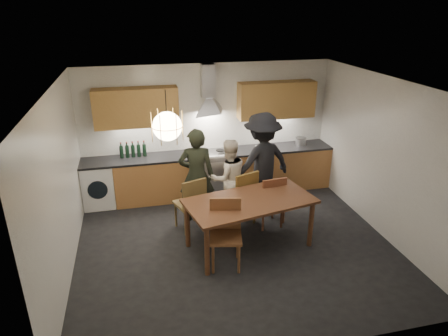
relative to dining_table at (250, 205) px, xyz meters
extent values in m
plane|color=black|center=(-0.21, 0.08, -0.73)|extent=(5.00, 5.00, 0.00)
cube|color=white|center=(-0.21, 2.33, 0.57)|extent=(5.00, 0.02, 2.60)
cube|color=white|center=(-0.21, -2.17, 0.57)|extent=(5.00, 0.02, 2.60)
cube|color=white|center=(-2.71, 0.08, 0.57)|extent=(0.02, 4.50, 2.60)
cube|color=white|center=(2.29, 0.08, 0.57)|extent=(0.02, 4.50, 2.60)
cube|color=silver|center=(-0.21, 0.08, 1.87)|extent=(5.00, 4.50, 0.02)
cube|color=tan|center=(-1.39, 2.03, -0.30)|extent=(1.45, 0.60, 0.86)
cube|color=tan|center=(1.26, 2.03, -0.30)|extent=(2.05, 0.60, 0.86)
cube|color=white|center=(-2.41, 2.03, -0.31)|extent=(0.58, 0.58, 0.85)
cube|color=black|center=(-1.69, 2.03, 0.15)|extent=(2.05, 0.62, 0.04)
cube|color=black|center=(1.26, 2.03, 0.15)|extent=(2.05, 0.62, 0.04)
cube|color=silver|center=(-0.21, 2.03, -0.33)|extent=(0.90, 0.60, 0.80)
cube|color=black|center=(-0.21, 1.74, -0.35)|extent=(0.78, 0.02, 0.42)
cube|color=slate|center=(-0.21, 2.03, 0.11)|extent=(0.90, 0.60, 0.08)
cube|color=silver|center=(-0.21, 1.77, 0.17)|extent=(0.90, 0.08, 0.04)
cube|color=tan|center=(-1.59, 2.15, 1.13)|extent=(1.55, 0.35, 0.72)
cube|color=tan|center=(1.16, 2.15, 1.13)|extent=(1.55, 0.35, 0.72)
cube|color=silver|center=(-0.21, 2.20, 1.56)|extent=(0.26, 0.22, 0.62)
cylinder|color=black|center=(-1.21, -0.02, 1.62)|extent=(0.01, 0.01, 0.50)
sphere|color=#FFE0A5|center=(-1.21, -0.02, 1.37)|extent=(0.40, 0.40, 0.40)
torus|color=gold|center=(-1.21, -0.02, 1.37)|extent=(0.43, 0.43, 0.01)
cube|color=brown|center=(0.00, 0.00, 0.07)|extent=(2.13, 1.36, 0.04)
cylinder|color=brown|center=(-0.79, -0.58, -0.34)|extent=(0.08, 0.08, 0.79)
cylinder|color=brown|center=(-0.96, 0.21, -0.34)|extent=(0.08, 0.08, 0.79)
cylinder|color=brown|center=(0.96, -0.21, -0.34)|extent=(0.08, 0.08, 0.79)
cylinder|color=brown|center=(0.79, 0.58, -0.34)|extent=(0.08, 0.08, 0.79)
cube|color=brown|center=(-0.84, 0.77, -0.26)|extent=(0.57, 0.57, 0.04)
cube|color=brown|center=(-0.78, 0.58, 0.00)|extent=(0.43, 0.19, 0.49)
cylinder|color=brown|center=(-0.74, 1.00, -0.51)|extent=(0.04, 0.04, 0.45)
cylinder|color=brown|center=(-0.61, 0.66, -0.51)|extent=(0.04, 0.04, 0.45)
cylinder|color=brown|center=(-1.07, 0.87, -0.51)|extent=(0.04, 0.04, 0.45)
cylinder|color=brown|center=(-0.95, 0.54, -0.51)|extent=(0.04, 0.04, 0.45)
cube|color=brown|center=(0.05, 0.78, -0.24)|extent=(0.59, 0.59, 0.04)
cube|color=brown|center=(0.13, 0.58, 0.03)|extent=(0.44, 0.20, 0.50)
cylinder|color=brown|center=(0.16, 1.02, -0.50)|extent=(0.04, 0.04, 0.47)
cylinder|color=brown|center=(0.29, 0.67, -0.50)|extent=(0.04, 0.04, 0.47)
cylinder|color=brown|center=(-0.18, 0.89, -0.50)|extent=(0.04, 0.04, 0.47)
cylinder|color=brown|center=(-0.05, 0.54, -0.50)|extent=(0.04, 0.04, 0.47)
cube|color=brown|center=(0.52, 0.58, -0.27)|extent=(0.48, 0.48, 0.04)
cube|color=brown|center=(0.54, 0.38, -0.01)|extent=(0.44, 0.09, 0.48)
cylinder|color=brown|center=(0.68, 0.77, -0.51)|extent=(0.04, 0.04, 0.44)
cylinder|color=brown|center=(0.71, 0.42, -0.51)|extent=(0.04, 0.04, 0.44)
cylinder|color=brown|center=(0.33, 0.73, -0.51)|extent=(0.04, 0.04, 0.44)
cylinder|color=brown|center=(0.36, 0.38, -0.51)|extent=(0.04, 0.04, 0.44)
cube|color=brown|center=(-0.49, -0.43, -0.24)|extent=(0.55, 0.55, 0.04)
cube|color=brown|center=(-0.44, -0.22, 0.03)|extent=(0.46, 0.14, 0.51)
cylinder|color=brown|center=(-0.71, -0.57, -0.50)|extent=(0.04, 0.04, 0.47)
cylinder|color=brown|center=(-0.63, -0.21, -0.50)|extent=(0.04, 0.04, 0.47)
cylinder|color=brown|center=(-0.34, -0.65, -0.50)|extent=(0.04, 0.04, 0.47)
cylinder|color=brown|center=(-0.27, -0.28, -0.50)|extent=(0.04, 0.04, 0.47)
imported|color=black|center=(-0.66, 1.06, 0.12)|extent=(0.67, 0.49, 1.71)
imported|color=white|center=(-0.07, 1.10, 0.00)|extent=(0.79, 0.65, 1.46)
imported|color=black|center=(0.58, 1.20, 0.20)|extent=(1.35, 1.01, 1.87)
imported|color=silver|center=(0.82, 1.94, 0.20)|extent=(0.32, 0.32, 0.07)
cylinder|color=silver|center=(1.71, 2.06, 0.24)|extent=(0.24, 0.24, 0.15)
camera|label=1|loc=(-1.64, -5.28, 2.92)|focal=32.00mm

